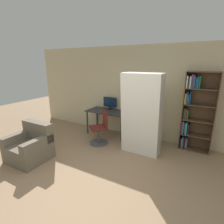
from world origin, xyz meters
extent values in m
plane|color=#937556|center=(0.00, 0.00, 0.00)|extent=(16.00, 16.00, 0.00)
cube|color=#C6B793|center=(0.00, 2.86, 1.35)|extent=(8.00, 0.06, 2.70)
cube|color=#2D2D33|center=(-1.03, 2.49, 0.75)|extent=(1.32, 0.68, 0.03)
cylinder|color=#2D2D33|center=(-1.63, 2.22, 0.37)|extent=(0.05, 0.05, 0.74)
cylinder|color=#2D2D33|center=(-0.43, 2.22, 0.37)|extent=(0.05, 0.05, 0.74)
cylinder|color=#2D2D33|center=(-1.63, 2.77, 0.37)|extent=(0.05, 0.05, 0.74)
cylinder|color=#2D2D33|center=(-0.43, 2.77, 0.37)|extent=(0.05, 0.05, 0.74)
cylinder|color=black|center=(-1.09, 2.73, 0.78)|extent=(0.17, 0.17, 0.02)
cylinder|color=black|center=(-1.09, 2.73, 0.82)|extent=(0.04, 0.04, 0.06)
cube|color=black|center=(-1.09, 2.73, 1.00)|extent=(0.46, 0.02, 0.31)
cube|color=#0A1E38|center=(-1.09, 2.73, 1.00)|extent=(0.44, 0.03, 0.29)
cylinder|color=#4C4C51|center=(-0.92, 1.76, 0.01)|extent=(0.52, 0.52, 0.03)
cylinder|color=#4C4C51|center=(-0.92, 1.76, 0.24)|extent=(0.05, 0.05, 0.42)
cube|color=#591E19|center=(-0.92, 1.76, 0.47)|extent=(0.62, 0.62, 0.05)
cube|color=#591E19|center=(-0.78, 1.91, 0.72)|extent=(0.32, 0.30, 0.45)
cube|color=brown|center=(1.12, 2.66, 1.01)|extent=(0.02, 0.34, 2.02)
cube|color=brown|center=(1.85, 2.66, 1.01)|extent=(0.02, 0.34, 2.02)
cube|color=brown|center=(1.49, 2.82, 1.01)|extent=(0.74, 0.02, 2.02)
cube|color=brown|center=(1.49, 2.66, 0.01)|extent=(0.71, 0.31, 0.02)
cube|color=brown|center=(1.49, 2.66, 0.41)|extent=(0.71, 0.31, 0.02)
cube|color=brown|center=(1.49, 2.66, 0.81)|extent=(0.71, 0.31, 0.02)
cube|color=brown|center=(1.49, 2.66, 1.21)|extent=(0.71, 0.31, 0.02)
cube|color=brown|center=(1.49, 2.66, 1.61)|extent=(0.71, 0.31, 0.02)
cube|color=brown|center=(1.49, 2.66, 2.01)|extent=(0.71, 0.31, 0.02)
cube|color=#7A2D84|center=(1.16, 2.70, 0.14)|extent=(0.03, 0.19, 0.24)
cube|color=teal|center=(1.20, 2.63, 0.16)|extent=(0.03, 0.23, 0.29)
cube|color=red|center=(1.23, 2.66, 0.15)|extent=(0.02, 0.21, 0.27)
cube|color=#1E4C9E|center=(1.26, 2.72, 0.17)|extent=(0.02, 0.20, 0.31)
cube|color=orange|center=(1.29, 2.68, 0.15)|extent=(0.02, 0.19, 0.26)
cube|color=#1E4C9E|center=(1.32, 2.70, 0.16)|extent=(0.02, 0.20, 0.28)
cube|color=#7A2D84|center=(1.16, 2.64, 0.58)|extent=(0.03, 0.21, 0.33)
cube|color=teal|center=(1.19, 2.61, 0.58)|extent=(0.02, 0.18, 0.33)
cube|color=silver|center=(1.21, 2.70, 0.56)|extent=(0.03, 0.17, 0.28)
cube|color=teal|center=(1.26, 2.63, 0.58)|extent=(0.04, 0.23, 0.32)
cube|color=#232328|center=(1.30, 2.68, 0.55)|extent=(0.04, 0.23, 0.27)
cube|color=#232328|center=(1.15, 2.68, 0.94)|extent=(0.02, 0.25, 0.25)
cube|color=#287A38|center=(1.18, 2.66, 0.96)|extent=(0.02, 0.19, 0.28)
cube|color=red|center=(1.21, 2.68, 0.95)|extent=(0.03, 0.22, 0.26)
cube|color=#287A38|center=(1.25, 2.68, 0.93)|extent=(0.03, 0.20, 0.23)
cube|color=gold|center=(1.16, 2.63, 1.35)|extent=(0.04, 0.20, 0.26)
cube|color=#1E4C9E|center=(1.20, 2.63, 1.36)|extent=(0.03, 0.23, 0.29)
cube|color=teal|center=(1.23, 2.67, 1.34)|extent=(0.02, 0.22, 0.24)
cube|color=#1E4C9E|center=(1.26, 2.69, 1.37)|extent=(0.02, 0.23, 0.31)
cube|color=silver|center=(1.16, 2.63, 1.76)|extent=(0.03, 0.24, 0.30)
cube|color=teal|center=(1.20, 2.69, 1.75)|extent=(0.03, 0.23, 0.26)
cube|color=silver|center=(1.23, 2.64, 1.76)|extent=(0.03, 0.25, 0.28)
cube|color=#7A2D84|center=(1.26, 2.63, 1.78)|extent=(0.02, 0.24, 0.33)
cube|color=brown|center=(1.28, 2.65, 1.78)|extent=(0.03, 0.24, 0.33)
cube|color=#1E4C9E|center=(1.32, 2.60, 1.76)|extent=(0.03, 0.17, 0.29)
cube|color=teal|center=(1.36, 2.66, 1.75)|extent=(0.03, 0.17, 0.26)
cube|color=#1E4C9E|center=(1.39, 2.65, 1.76)|extent=(0.03, 0.25, 0.28)
cube|color=#287A38|center=(1.43, 2.66, 1.76)|extent=(0.03, 0.20, 0.30)
cube|color=silver|center=(0.29, 1.74, 1.00)|extent=(0.93, 0.31, 2.00)
cube|color=beige|center=(0.75, 1.74, 1.00)|extent=(0.01, 0.31, 1.96)
cube|color=silver|center=(0.29, 1.95, 1.00)|extent=(0.93, 0.27, 2.00)
cube|color=beige|center=(0.75, 1.95, 1.00)|extent=(0.01, 0.27, 1.96)
cube|color=#665B4C|center=(-1.86, 0.25, 0.20)|extent=(0.85, 0.80, 0.40)
cube|color=#665B4C|center=(-1.86, 0.55, 0.62)|extent=(0.85, 0.20, 0.45)
cube|color=#665B4C|center=(-2.21, 0.25, 0.50)|extent=(0.16, 0.80, 0.20)
cube|color=#665B4C|center=(-1.52, 0.25, 0.50)|extent=(0.16, 0.80, 0.20)
camera|label=1|loc=(1.61, -2.04, 2.20)|focal=28.00mm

